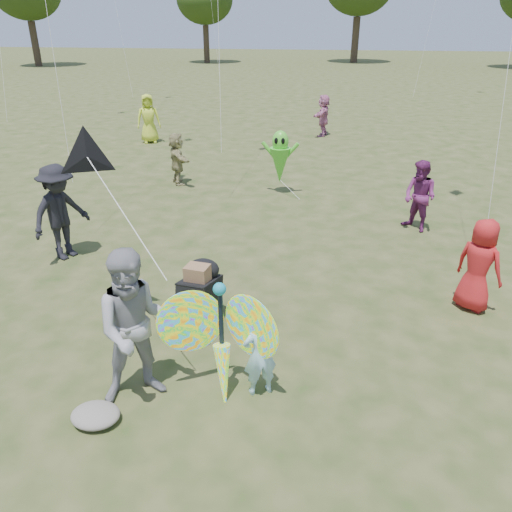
# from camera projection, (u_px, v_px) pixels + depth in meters

# --- Properties ---
(ground) EXTENTS (160.00, 160.00, 0.00)m
(ground) POSITION_uv_depth(u_px,v_px,m) (253.00, 377.00, 6.77)
(ground) COLOR #51592B
(ground) RESTS_ON ground
(child_girl) EXTENTS (0.51, 0.45, 1.19)m
(child_girl) POSITION_uv_depth(u_px,v_px,m) (260.00, 354.00, 6.25)
(child_girl) COLOR #A2D7E5
(child_girl) RESTS_ON ground
(adult_man) EXTENTS (1.24, 1.15, 2.05)m
(adult_man) POSITION_uv_depth(u_px,v_px,m) (137.00, 327.00, 6.03)
(adult_man) COLOR gray
(adult_man) RESTS_ON ground
(grey_bag) EXTENTS (0.60, 0.49, 0.19)m
(grey_bag) POSITION_uv_depth(u_px,v_px,m) (95.00, 415.00, 5.98)
(grey_bag) COLOR gray
(grey_bag) RESTS_ON ground
(crowd_a) EXTENTS (0.91, 0.88, 1.58)m
(crowd_a) POSITION_uv_depth(u_px,v_px,m) (479.00, 265.00, 8.07)
(crowd_a) COLOR red
(crowd_a) RESTS_ON ground
(crowd_b) EXTENTS (1.16, 1.42, 1.92)m
(crowd_b) POSITION_uv_depth(u_px,v_px,m) (60.00, 212.00, 9.78)
(crowd_b) COLOR black
(crowd_b) RESTS_ON ground
(crowd_d) EXTENTS (1.07, 1.42, 1.49)m
(crowd_d) POSITION_uv_depth(u_px,v_px,m) (177.00, 159.00, 14.40)
(crowd_d) COLOR #9A905F
(crowd_d) RESTS_ON ground
(crowd_e) EXTENTS (0.98, 0.99, 1.61)m
(crowd_e) POSITION_uv_depth(u_px,v_px,m) (420.00, 196.00, 11.15)
(crowd_e) COLOR #6E245D
(crowd_e) RESTS_ON ground
(crowd_g) EXTENTS (1.05, 0.89, 1.83)m
(crowd_g) POSITION_uv_depth(u_px,v_px,m) (148.00, 119.00, 19.21)
(crowd_g) COLOR #C0D432
(crowd_g) RESTS_ON ground
(crowd_j) EXTENTS (0.78, 1.59, 1.65)m
(crowd_j) POSITION_uv_depth(u_px,v_px,m) (323.00, 115.00, 20.40)
(crowd_j) COLOR #C16E98
(crowd_j) RESTS_ON ground
(jogging_stroller) EXTENTS (0.58, 1.09, 1.09)m
(jogging_stroller) POSITION_uv_depth(u_px,v_px,m) (200.00, 291.00, 7.66)
(jogging_stroller) COLOR black
(jogging_stroller) RESTS_ON ground
(butterfly_kite) EXTENTS (1.74, 0.75, 1.79)m
(butterfly_kite) POSITION_uv_depth(u_px,v_px,m) (222.00, 340.00, 6.16)
(butterfly_kite) COLOR orange
(butterfly_kite) RESTS_ON ground
(delta_kite_rig) EXTENTS (1.98, 1.72, 1.46)m
(delta_kite_rig) POSITION_uv_depth(u_px,v_px,m) (87.00, 157.00, 6.80)
(delta_kite_rig) COLOR black
(delta_kite_rig) RESTS_ON ground
(alien_kite) EXTENTS (1.12, 0.69, 1.74)m
(alien_kite) POSITION_uv_depth(u_px,v_px,m) (280.00, 159.00, 13.46)
(alien_kite) COLOR #51CA2F
(alien_kite) RESTS_ON ground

